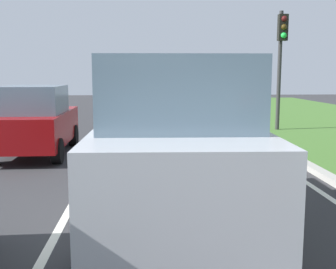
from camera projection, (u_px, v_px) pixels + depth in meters
name	position (u px, v px, depth m)	size (l,w,h in m)	color
ground_plane	(125.00, 157.00, 10.61)	(60.00, 60.00, 0.00)	#2D2D30
lane_line_center	(97.00, 157.00, 10.57)	(0.12, 32.00, 0.01)	silver
lane_line_right_edge	(265.00, 155.00, 10.83)	(0.12, 32.00, 0.01)	silver
curb_right	(284.00, 152.00, 10.85)	(0.24, 48.00, 0.12)	#9E9B93
car_suv_ahead	(175.00, 144.00, 5.52)	(2.08, 4.55, 2.28)	#B7BABF
car_hatchback_far	(35.00, 121.00, 10.77)	(1.77, 3.72, 1.78)	maroon
traffic_light_near_right	(281.00, 49.00, 14.74)	(0.32, 0.50, 4.26)	#2D2D2D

